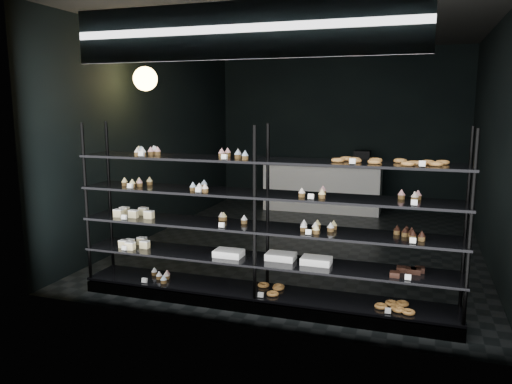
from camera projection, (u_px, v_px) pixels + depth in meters
room at (308, 139)px, 7.33m from camera, size 5.01×6.01×3.20m
display_shelf at (259, 248)px, 5.20m from camera, size 4.00×0.50×1.91m
signage at (238, 30)px, 4.40m from camera, size 3.30×0.05×0.50m
pendant_lamp at (145, 79)px, 6.80m from camera, size 0.32×0.32×0.89m
service_counter at (323, 186)px, 9.93m from camera, size 2.38×0.65×1.23m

